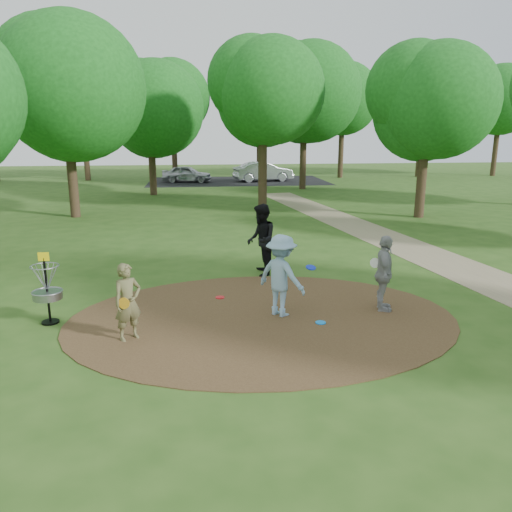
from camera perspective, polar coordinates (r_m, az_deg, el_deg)
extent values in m
plane|color=#2D5119|center=(10.89, 0.76, -7.17)|extent=(100.00, 100.00, 0.00)
cylinder|color=#47301C|center=(10.88, 0.76, -7.12)|extent=(8.40, 8.40, 0.02)
cube|color=#8C7A5B|center=(14.92, 25.25, -2.59)|extent=(7.55, 39.89, 0.01)
cube|color=black|center=(40.38, -2.11, 8.56)|extent=(14.00, 8.00, 0.01)
imported|color=brown|center=(9.90, -14.44, -5.14)|extent=(0.67, 0.62, 1.53)
cylinder|color=orange|center=(9.72, -14.86, -5.25)|extent=(0.22, 0.10, 0.22)
imported|color=#8DB3D2|center=(10.81, 2.91, -2.27)|extent=(1.29, 1.31, 1.81)
cylinder|color=#0C25CF|center=(10.94, 6.28, -1.31)|extent=(0.28, 0.28, 0.08)
imported|color=black|center=(13.85, 0.59, 1.84)|extent=(0.82, 1.02, 2.00)
cylinder|color=#0C2BCF|center=(13.95, 1.73, 1.46)|extent=(0.23, 0.10, 0.22)
imported|color=#97989A|center=(11.46, 14.42, -1.97)|extent=(0.69, 1.09, 1.73)
cylinder|color=white|center=(11.38, 13.45, -0.77)|extent=(0.23, 0.11, 0.22)
cylinder|color=#0E85F2|center=(10.69, 7.40, -7.55)|extent=(0.22, 0.22, 0.02)
cylinder|color=red|center=(12.16, -4.14, -4.74)|extent=(0.22, 0.22, 0.02)
imported|color=#B3B4BB|center=(39.70, -7.90, 9.28)|extent=(4.00, 2.18, 1.29)
imported|color=#ADB1B5|center=(40.01, 0.84, 9.62)|extent=(4.87, 2.41, 1.53)
cylinder|color=black|center=(11.30, -22.74, -3.88)|extent=(0.05, 0.05, 1.35)
cylinder|color=black|center=(11.51, -22.43, -6.98)|extent=(0.36, 0.36, 0.04)
cylinder|color=gray|center=(11.32, -22.71, -4.14)|extent=(0.60, 0.60, 0.16)
torus|color=gray|center=(11.30, -22.75, -3.75)|extent=(0.63, 0.63, 0.03)
torus|color=gray|center=(11.15, -23.02, -1.06)|extent=(0.58, 0.58, 0.02)
cube|color=yellow|center=(11.10, -23.12, -0.07)|extent=(0.22, 0.02, 0.18)
cylinder|color=#332316|center=(24.79, -20.26, 8.56)|extent=(0.44, 0.44, 3.80)
sphere|color=#165316|center=(24.75, -21.01, 17.01)|extent=(6.41, 6.41, 6.41)
cylinder|color=#332316|center=(25.34, 0.75, 9.96)|extent=(0.44, 0.44, 4.18)
sphere|color=#165316|center=(25.32, 0.78, 17.85)|extent=(5.08, 5.08, 5.08)
cylinder|color=#332316|center=(24.46, 18.40, 8.42)|extent=(0.44, 0.44, 3.61)
sphere|color=#165316|center=(24.38, 19.01, 15.91)|extent=(5.08, 5.08, 5.08)
cylinder|color=#332316|center=(32.23, -11.75, 9.90)|extent=(0.44, 0.44, 3.42)
sphere|color=#165316|center=(32.17, -12.06, 15.77)|extent=(5.78, 5.78, 5.78)
cylinder|color=#332316|center=(34.88, 5.40, 11.22)|extent=(0.44, 0.44, 4.37)
sphere|color=#165316|center=(34.90, 5.56, 17.77)|extent=(6.55, 6.55, 6.55)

